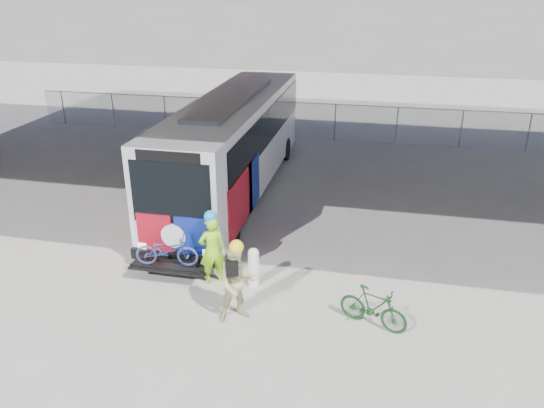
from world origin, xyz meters
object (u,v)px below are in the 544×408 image
(bollard, at_px, (254,266))
(bike_parked, at_px, (373,307))
(cyclist_hivis, at_px, (212,248))
(cyclist_tan, at_px, (237,283))
(bus, at_px, (233,139))

(bollard, bearing_deg, bike_parked, -19.90)
(bollard, distance_m, cyclist_hivis, 1.20)
(bike_parked, bearing_deg, bollard, 90.91)
(cyclist_hivis, xyz_separation_m, cyclist_tan, (1.12, -1.49, -0.01))
(cyclist_tan, bearing_deg, bollard, 59.91)
(bus, relative_size, bollard, 11.62)
(bus, relative_size, bike_parked, 7.69)
(bus, distance_m, cyclist_hivis, 6.57)
(bollard, relative_size, cyclist_tan, 0.53)
(cyclist_hivis, distance_m, bike_parked, 4.46)
(bus, relative_size, cyclist_hivis, 6.18)
(bus, bearing_deg, cyclist_hivis, -79.40)
(bus, xyz_separation_m, cyclist_tan, (2.31, -7.86, -1.11))
(cyclist_hivis, relative_size, cyclist_tan, 0.99)
(cyclist_tan, xyz_separation_m, bike_parked, (3.17, 0.38, -0.49))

